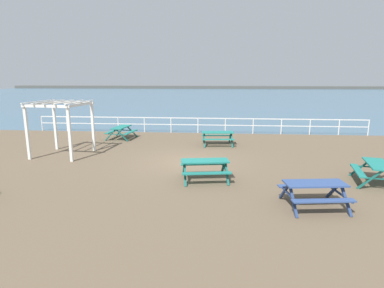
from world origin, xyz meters
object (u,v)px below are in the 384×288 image
Objects in this scene: picnic_table_near_right at (205,165)px; picnic_table_far_right at (377,168)px; picnic_table_seaward at (315,189)px; picnic_table_mid_centre at (218,135)px; lattice_pergola at (61,116)px; picnic_table_far_left at (121,130)px.

picnic_table_far_right is at bearing -8.50° from picnic_table_near_right.
picnic_table_seaward is at bearing -43.28° from picnic_table_near_right.
picnic_table_near_right and picnic_table_far_right have the same top height.
picnic_table_mid_centre is 8.44m from lattice_pergola.
picnic_table_far_left is (-5.70, 7.75, 0.00)m from picnic_table_near_right.
picnic_table_far_left is 4.93m from lattice_pergola.
picnic_table_far_right is 1.05× the size of picnic_table_seaward.
picnic_table_seaward is at bearing -22.27° from lattice_pergola.
picnic_table_near_right is at bearing -137.19° from picnic_table_far_left.
picnic_table_far_right is at bearing -116.00° from picnic_table_far_left.
picnic_table_far_right is at bearing -7.95° from lattice_pergola.
picnic_table_mid_centre is 0.98× the size of picnic_table_far_left.
picnic_table_far_left is at bearing 75.33° from lattice_pergola.
lattice_pergola is (-13.63, 3.22, 1.41)m from picnic_table_far_right.
lattice_pergola reaches higher than picnic_table_mid_centre.
picnic_table_near_right is 1.05× the size of picnic_table_mid_centre.
picnic_table_far_left is 13.55m from picnic_table_seaward.
picnic_table_far_left is at bearing 116.98° from picnic_table_near_right.
picnic_table_mid_centre is at bearing 76.70° from picnic_table_near_right.
picnic_table_seaward is 0.72× the size of lattice_pergola.
lattice_pergola reaches higher than picnic_table_far_left.
picnic_table_mid_centre is 0.70× the size of lattice_pergola.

